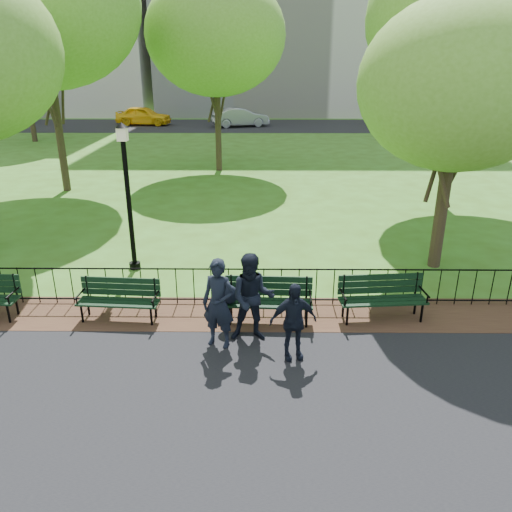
{
  "coord_description": "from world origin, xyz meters",
  "views": [
    {
      "loc": [
        0.12,
        -8.33,
        5.3
      ],
      "look_at": [
        0.03,
        1.5,
        1.4
      ],
      "focal_mm": 35.0,
      "sensor_mm": 36.0,
      "label": 1
    }
  ],
  "objects_px": {
    "park_bench_right_a": "(382,293)",
    "tree_mid_w": "(41,3)",
    "person_left": "(219,304)",
    "tree_mid_e": "(468,18)",
    "tree_far_w": "(18,36)",
    "lamppost": "(128,193)",
    "park_bench_left_a": "(119,295)",
    "person_right": "(293,321)",
    "taxi": "(144,116)",
    "tree_far_c": "(216,35)",
    "sedan_silver": "(240,117)",
    "person_mid": "(253,298)",
    "sedan_dark": "(414,117)",
    "tree_near_e": "(459,85)",
    "park_bench_main": "(254,295)"
  },
  "relations": [
    {
      "from": "person_left",
      "to": "person_mid",
      "type": "xyz_separation_m",
      "value": [
        0.65,
        0.22,
        0.01
      ]
    },
    {
      "from": "person_left",
      "to": "person_mid",
      "type": "distance_m",
      "value": 0.69
    },
    {
      "from": "park_bench_left_a",
      "to": "tree_near_e",
      "type": "relative_size",
      "value": 0.26
    },
    {
      "from": "park_bench_left_a",
      "to": "sedan_dark",
      "type": "bearing_deg",
      "value": 68.62
    },
    {
      "from": "park_bench_main",
      "to": "park_bench_left_a",
      "type": "height_order",
      "value": "park_bench_main"
    },
    {
      "from": "person_mid",
      "to": "tree_far_w",
      "type": "bearing_deg",
      "value": 119.59
    },
    {
      "from": "lamppost",
      "to": "taxi",
      "type": "height_order",
      "value": "lamppost"
    },
    {
      "from": "tree_mid_w",
      "to": "taxi",
      "type": "height_order",
      "value": "tree_mid_w"
    },
    {
      "from": "tree_mid_e",
      "to": "person_mid",
      "type": "xyz_separation_m",
      "value": [
        -7.09,
        -9.79,
        -5.65
      ]
    },
    {
      "from": "park_bench_right_a",
      "to": "person_mid",
      "type": "relative_size",
      "value": 1.04
    },
    {
      "from": "person_left",
      "to": "taxi",
      "type": "bearing_deg",
      "value": 123.5
    },
    {
      "from": "park_bench_right_a",
      "to": "tree_mid_e",
      "type": "distance_m",
      "value": 11.52
    },
    {
      "from": "park_bench_main",
      "to": "park_bench_right_a",
      "type": "xyz_separation_m",
      "value": [
        2.75,
        0.2,
        -0.04
      ]
    },
    {
      "from": "park_bench_right_a",
      "to": "person_mid",
      "type": "xyz_separation_m",
      "value": [
        -2.78,
        -0.93,
        0.32
      ]
    },
    {
      "from": "park_bench_right_a",
      "to": "sedan_silver",
      "type": "relative_size",
      "value": 0.41
    },
    {
      "from": "park_bench_main",
      "to": "taxi",
      "type": "bearing_deg",
      "value": 108.68
    },
    {
      "from": "tree_near_e",
      "to": "sedan_dark",
      "type": "bearing_deg",
      "value": 75.27
    },
    {
      "from": "sedan_dark",
      "to": "park_bench_main",
      "type": "bearing_deg",
      "value": 151.85
    },
    {
      "from": "tree_mid_e",
      "to": "taxi",
      "type": "relative_size",
      "value": 2.06
    },
    {
      "from": "person_mid",
      "to": "person_right",
      "type": "relative_size",
      "value": 1.2
    },
    {
      "from": "park_bench_right_a",
      "to": "tree_mid_w",
      "type": "distance_m",
      "value": 17.09
    },
    {
      "from": "park_bench_main",
      "to": "tree_far_c",
      "type": "height_order",
      "value": "tree_far_c"
    },
    {
      "from": "park_bench_right_a",
      "to": "person_right",
      "type": "distance_m",
      "value": 2.57
    },
    {
      "from": "lamppost",
      "to": "person_mid",
      "type": "relative_size",
      "value": 2.11
    },
    {
      "from": "tree_far_w",
      "to": "sedan_dark",
      "type": "xyz_separation_m",
      "value": [
        28.2,
        8.21,
        -5.9
      ]
    },
    {
      "from": "person_left",
      "to": "sedan_silver",
      "type": "height_order",
      "value": "person_left"
    },
    {
      "from": "tree_far_w",
      "to": "tree_far_c",
      "type": "bearing_deg",
      "value": -34.85
    },
    {
      "from": "tree_far_c",
      "to": "sedan_silver",
      "type": "relative_size",
      "value": 1.96
    },
    {
      "from": "park_bench_left_a",
      "to": "tree_mid_e",
      "type": "relative_size",
      "value": 0.19
    },
    {
      "from": "park_bench_right_a",
      "to": "tree_far_w",
      "type": "xyz_separation_m",
      "value": [
        -18.14,
        24.88,
        6.04
      ]
    },
    {
      "from": "tree_far_w",
      "to": "sedan_dark",
      "type": "bearing_deg",
      "value": 16.23
    },
    {
      "from": "person_right",
      "to": "taxi",
      "type": "bearing_deg",
      "value": 94.57
    },
    {
      "from": "park_bench_left_a",
      "to": "taxi",
      "type": "height_order",
      "value": "taxi"
    },
    {
      "from": "park_bench_left_a",
      "to": "person_right",
      "type": "distance_m",
      "value": 3.95
    },
    {
      "from": "tree_mid_e",
      "to": "tree_far_w",
      "type": "bearing_deg",
      "value": 144.5
    },
    {
      "from": "park_bench_right_a",
      "to": "sedan_dark",
      "type": "xyz_separation_m",
      "value": [
        10.06,
        33.09,
        0.14
      ]
    },
    {
      "from": "person_left",
      "to": "tree_mid_e",
      "type": "bearing_deg",
      "value": 71.12
    },
    {
      "from": "tree_mid_w",
      "to": "person_right",
      "type": "height_order",
      "value": "tree_mid_w"
    },
    {
      "from": "person_mid",
      "to": "sedan_dark",
      "type": "bearing_deg",
      "value": 68.15
    },
    {
      "from": "park_bench_left_a",
      "to": "sedan_silver",
      "type": "relative_size",
      "value": 0.38
    },
    {
      "from": "lamppost",
      "to": "tree_mid_e",
      "type": "bearing_deg",
      "value": 30.78
    },
    {
      "from": "park_bench_right_a",
      "to": "tree_near_e",
      "type": "distance_m",
      "value": 5.5
    },
    {
      "from": "lamppost",
      "to": "taxi",
      "type": "relative_size",
      "value": 0.84
    },
    {
      "from": "tree_mid_e",
      "to": "tree_far_w",
      "type": "xyz_separation_m",
      "value": [
        -22.46,
        16.02,
        0.08
      ]
    },
    {
      "from": "person_right",
      "to": "person_left",
      "type": "bearing_deg",
      "value": 150.73
    },
    {
      "from": "park_bench_right_a",
      "to": "taxi",
      "type": "height_order",
      "value": "taxi"
    },
    {
      "from": "person_left",
      "to": "sedan_dark",
      "type": "xyz_separation_m",
      "value": [
        13.48,
        34.24,
        -0.16
      ]
    },
    {
      "from": "park_bench_left_a",
      "to": "tree_far_c",
      "type": "height_order",
      "value": "tree_far_c"
    },
    {
      "from": "tree_far_c",
      "to": "person_right",
      "type": "relative_size",
      "value": 5.96
    },
    {
      "from": "tree_far_w",
      "to": "sedan_silver",
      "type": "bearing_deg",
      "value": 30.17
    }
  ]
}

